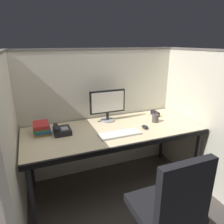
{
  "coord_description": "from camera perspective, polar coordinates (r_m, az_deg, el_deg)",
  "views": [
    {
      "loc": [
        -0.79,
        -1.62,
        1.64
      ],
      "look_at": [
        0.0,
        0.35,
        0.92
      ],
      "focal_mm": 33.18,
      "sensor_mm": 36.0,
      "label": 1
    }
  ],
  "objects": [
    {
      "name": "cubicle_partition_right",
      "position": [
        2.68,
        21.41,
        -1.05
      ],
      "size": [
        0.06,
        1.41,
        1.57
      ],
      "color": "beige",
      "rests_on": "ground"
    },
    {
      "name": "monitor_center",
      "position": [
        2.42,
        -1.23,
        2.37
      ],
      "size": [
        0.43,
        0.17,
        0.37
      ],
      "color": "gray",
      "rests_on": "desk"
    },
    {
      "name": "red_stapler",
      "position": [
        2.71,
        11.8,
        -0.38
      ],
      "size": [
        0.04,
        0.15,
        0.06
      ],
      "primitive_type": "cube",
      "color": "black",
      "rests_on": "desk"
    },
    {
      "name": "keyboard_main",
      "position": [
        2.12,
        2.2,
        -6.08
      ],
      "size": [
        0.43,
        0.15,
        0.02
      ],
      "primitive_type": "cube",
      "color": "silver",
      "rests_on": "desk"
    },
    {
      "name": "book_stack",
      "position": [
        2.26,
        -18.85,
        -4.26
      ],
      "size": [
        0.17,
        0.22,
        0.11
      ],
      "color": "olive",
      "rests_on": "desk"
    },
    {
      "name": "cubicle_partition_rear",
      "position": [
        2.63,
        -3.2,
        -0.13
      ],
      "size": [
        2.21,
        0.06,
        1.57
      ],
      "color": "beige",
      "rests_on": "ground"
    },
    {
      "name": "office_chair",
      "position": [
        1.78,
        14.72,
        -27.76
      ],
      "size": [
        0.52,
        0.52,
        0.97
      ],
      "rotation": [
        0.0,
        0.0,
        -0.15
      ],
      "color": "black",
      "rests_on": "ground"
    },
    {
      "name": "desk",
      "position": [
        2.27,
        0.59,
        -5.97
      ],
      "size": [
        1.9,
        0.8,
        0.74
      ],
      "color": "beige",
      "rests_on": "ground"
    },
    {
      "name": "cubicle_partition_left",
      "position": [
        2.02,
        -25.78,
        -8.2
      ],
      "size": [
        0.06,
        1.41,
        1.57
      ],
      "color": "beige",
      "rests_on": "ground"
    },
    {
      "name": "computer_mouse",
      "position": [
        2.29,
        9.08,
        -4.1
      ],
      "size": [
        0.06,
        0.1,
        0.04
      ],
      "color": "black",
      "rests_on": "desk"
    },
    {
      "name": "ground_plane",
      "position": [
        2.43,
        3.35,
        -23.64
      ],
      "size": [
        8.0,
        8.0,
        0.0
      ],
      "primitive_type": "plane",
      "color": "#423D38"
    },
    {
      "name": "desk_phone",
      "position": [
        2.2,
        -13.73,
        -4.99
      ],
      "size": [
        0.17,
        0.19,
        0.09
      ],
      "color": "black",
      "rests_on": "desk"
    },
    {
      "name": "pen_cup",
      "position": [
        2.49,
        11.83,
        -1.66
      ],
      "size": [
        0.08,
        0.08,
        0.15
      ],
      "color": "#4C4742",
      "rests_on": "desk"
    }
  ]
}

